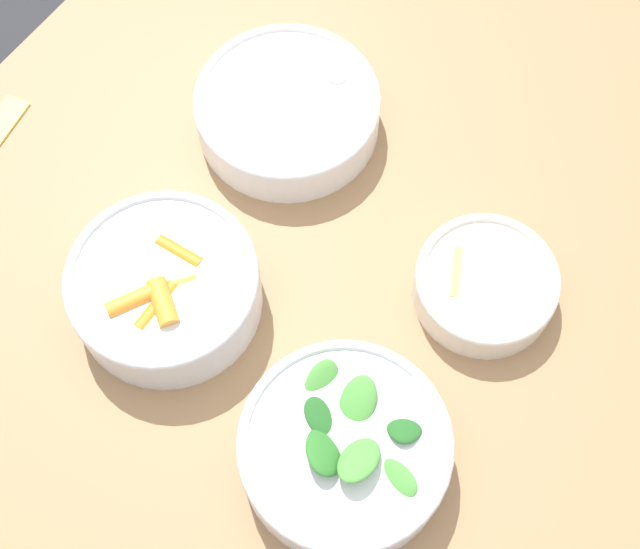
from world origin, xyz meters
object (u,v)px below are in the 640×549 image
object	(u,v)px
bowl_carrots	(165,288)
bowl_cookies	(485,284)
bowl_beans_hotdog	(288,111)
bowl_greens	(345,448)

from	to	relation	value
bowl_carrots	bowl_cookies	world-z (taller)	bowl_carrots
bowl_carrots	bowl_beans_hotdog	size ratio (longest dim) A/B	0.93
bowl_beans_hotdog	bowl_cookies	size ratio (longest dim) A/B	1.41
bowl_greens	bowl_cookies	xyz separation A→B (m)	(0.22, -0.02, -0.01)
bowl_carrots	bowl_cookies	size ratio (longest dim) A/B	1.31
bowl_greens	bowl_cookies	bearing A→B (deg)	-6.30
bowl_greens	bowl_beans_hotdog	bearing A→B (deg)	42.89
bowl_cookies	bowl_greens	bearing A→B (deg)	173.70
bowl_carrots	bowl_cookies	xyz separation A→B (m)	(0.18, -0.25, -0.01)
bowl_cookies	bowl_carrots	bearing A→B (deg)	125.80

